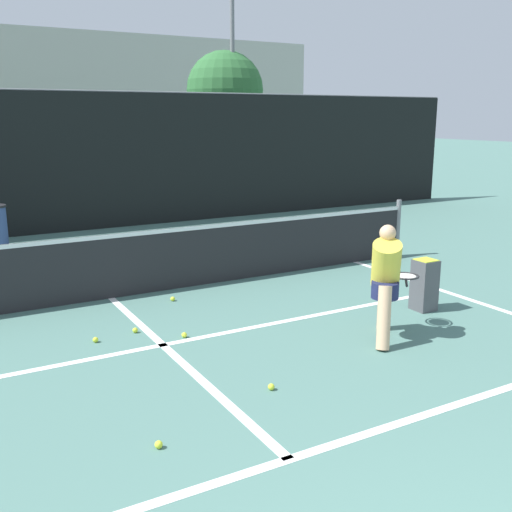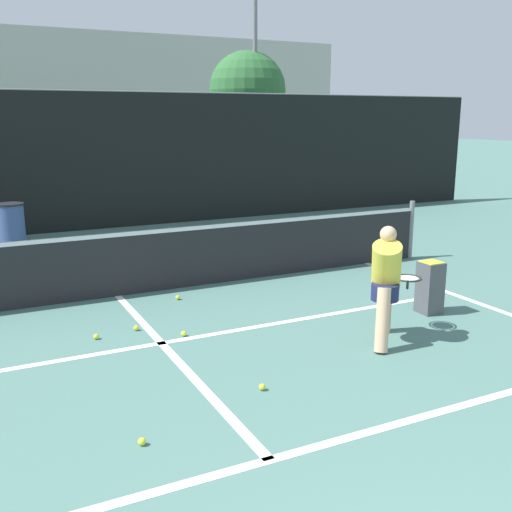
% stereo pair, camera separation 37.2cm
% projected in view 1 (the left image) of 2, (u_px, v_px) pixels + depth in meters
% --- Properties ---
extents(court_baseline_near, '(11.00, 0.10, 0.01)m').
position_uv_depth(court_baseline_near, '(289.00, 459.00, 4.65)').
color(court_baseline_near, white).
rests_on(court_baseline_near, ground).
extents(court_service_line, '(8.25, 0.10, 0.01)m').
position_uv_depth(court_service_line, '(163.00, 345.00, 6.96)').
color(court_service_line, white).
rests_on(court_service_line, ground).
extents(court_center_mark, '(0.10, 4.83, 0.01)m').
position_uv_depth(court_center_mark, '(173.00, 354.00, 6.69)').
color(court_center_mark, white).
rests_on(court_center_mark, ground).
extents(court_sideline_right, '(0.10, 5.83, 0.01)m').
position_uv_depth(court_sideline_right, '(458.00, 296.00, 8.85)').
color(court_sideline_right, white).
rests_on(court_sideline_right, ground).
extents(net, '(11.09, 0.09, 1.07)m').
position_uv_depth(net, '(109.00, 264.00, 8.62)').
color(net, slate).
rests_on(net, ground).
extents(fence_back, '(24.00, 0.06, 3.16)m').
position_uv_depth(fence_back, '(35.00, 164.00, 13.08)').
color(fence_back, black).
rests_on(fence_back, ground).
extents(player_practicing, '(1.13, 0.86, 1.37)m').
position_uv_depth(player_practicing, '(386.00, 279.00, 7.05)').
color(player_practicing, '#DBAD84').
rests_on(player_practicing, ground).
extents(tennis_ball_scattered_0, '(0.07, 0.07, 0.07)m').
position_uv_depth(tennis_ball_scattered_0, '(184.00, 335.00, 7.19)').
color(tennis_ball_scattered_0, '#D1E033').
rests_on(tennis_ball_scattered_0, ground).
extents(tennis_ball_scattered_1, '(0.07, 0.07, 0.07)m').
position_uv_depth(tennis_ball_scattered_1, '(271.00, 387.00, 5.82)').
color(tennis_ball_scattered_1, '#D1E033').
rests_on(tennis_ball_scattered_1, ground).
extents(tennis_ball_scattered_5, '(0.07, 0.07, 0.07)m').
position_uv_depth(tennis_ball_scattered_5, '(159.00, 445.00, 4.80)').
color(tennis_ball_scattered_5, '#D1E033').
rests_on(tennis_ball_scattered_5, ground).
extents(tennis_ball_scattered_7, '(0.07, 0.07, 0.07)m').
position_uv_depth(tennis_ball_scattered_7, '(173.00, 299.00, 8.60)').
color(tennis_ball_scattered_7, '#D1E033').
rests_on(tennis_ball_scattered_7, ground).
extents(tennis_ball_scattered_8, '(0.07, 0.07, 0.07)m').
position_uv_depth(tennis_ball_scattered_8, '(96.00, 340.00, 7.03)').
color(tennis_ball_scattered_8, '#D1E033').
rests_on(tennis_ball_scattered_8, ground).
extents(tennis_ball_scattered_9, '(0.07, 0.07, 0.07)m').
position_uv_depth(tennis_ball_scattered_9, '(135.00, 330.00, 7.35)').
color(tennis_ball_scattered_9, '#D1E033').
rests_on(tennis_ball_scattered_9, ground).
extents(ball_hopper, '(0.28, 0.28, 0.71)m').
position_uv_depth(ball_hopper, '(425.00, 284.00, 8.15)').
color(ball_hopper, '#4C4C51').
rests_on(ball_hopper, ground).
extents(parked_car, '(1.75, 4.09, 1.43)m').
position_uv_depth(parked_car, '(146.00, 180.00, 18.86)').
color(parked_car, '#B7B7BC').
rests_on(parked_car, ground).
extents(floodlight_mast, '(1.10, 0.24, 7.88)m').
position_uv_depth(floodlight_mast, '(232.00, 43.00, 20.84)').
color(floodlight_mast, slate).
rests_on(floodlight_mast, ground).
extents(tree_west, '(2.77, 2.77, 4.87)m').
position_uv_depth(tree_west, '(225.00, 91.00, 21.59)').
color(tree_west, brown).
rests_on(tree_west, ground).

